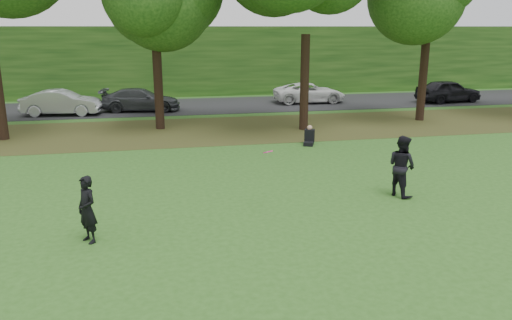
% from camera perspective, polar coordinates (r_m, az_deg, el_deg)
% --- Properties ---
extents(ground, '(120.00, 120.00, 0.00)m').
position_cam_1_polar(ground, '(12.64, 4.19, -8.10)').
color(ground, '#2A541A').
rests_on(ground, ground).
extents(leaf_litter, '(60.00, 7.00, 0.01)m').
position_cam_1_polar(leaf_litter, '(24.89, -3.90, 3.48)').
color(leaf_litter, '#483519').
rests_on(leaf_litter, ground).
extents(street, '(70.00, 7.00, 0.02)m').
position_cam_1_polar(street, '(32.72, -5.81, 6.21)').
color(street, black).
rests_on(street, ground).
extents(far_hedge, '(70.00, 3.00, 5.00)m').
position_cam_1_polar(far_hedge, '(38.39, -6.86, 11.20)').
color(far_hedge, '#163E11').
rests_on(far_hedge, ground).
extents(player_left, '(0.66, 0.71, 1.62)m').
position_cam_1_polar(player_left, '(12.37, -18.74, -5.39)').
color(player_left, black).
rests_on(player_left, ground).
extents(player_right, '(0.97, 1.09, 1.85)m').
position_cam_1_polar(player_right, '(15.52, 16.31, -0.66)').
color(player_right, black).
rests_on(player_right, ground).
extents(parked_cars, '(38.48, 3.99, 1.51)m').
position_cam_1_polar(parked_cars, '(31.37, -5.85, 7.14)').
color(parked_cars, black).
rests_on(parked_cars, street).
extents(frisbee, '(0.38, 0.37, 0.13)m').
position_cam_1_polar(frisbee, '(13.43, 1.38, 0.94)').
color(frisbee, '#FF158B').
rests_on(frisbee, ground).
extents(seated_person, '(0.67, 0.83, 0.83)m').
position_cam_1_polar(seated_person, '(21.80, 6.11, 2.60)').
color(seated_person, black).
rests_on(seated_person, ground).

